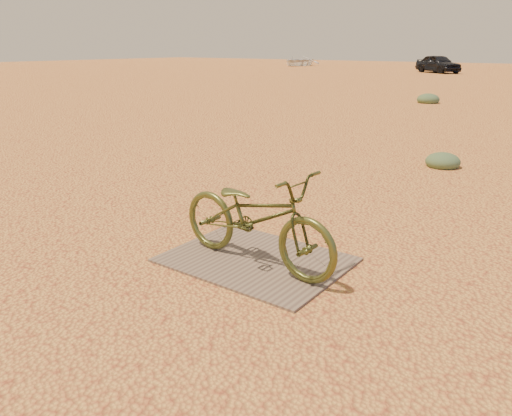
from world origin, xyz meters
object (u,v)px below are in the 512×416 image
Objects in this scene: bicycle at (256,217)px; car at (438,64)px; plywood_board at (256,260)px; boat_near_left at (298,61)px.

car reaches higher than bicycle.
boat_near_left is at bearing 121.21° from plywood_board.
boat_near_left is at bearing 35.07° from bicycle.
bicycle is at bearing -64.28° from boat_near_left.
boat_near_left is (-24.58, 40.57, 0.46)m from plywood_board.
car is 16.23m from boat_near_left.
boat_near_left reaches higher than plywood_board.
boat_near_left is (-24.64, 40.66, -0.01)m from bicycle.
car reaches higher than plywood_board.
bicycle is at bearing -54.74° from plywood_board.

